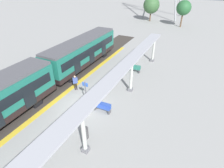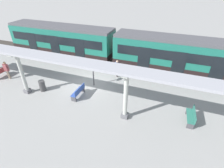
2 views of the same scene
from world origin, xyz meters
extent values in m
plane|color=#989996|center=(0.00, 0.00, 0.00)|extent=(176.00, 176.00, 0.00)
cube|color=gold|center=(-2.92, 0.00, 0.00)|extent=(0.51, 31.11, 0.01)
cube|color=#38332D|center=(-4.77, 0.00, 0.00)|extent=(3.20, 43.11, 0.01)
cube|color=black|center=(-3.45, -2.56, 1.69)|extent=(0.04, 1.10, 2.00)
cube|color=black|center=(-4.77, -1.72, 0.32)|extent=(2.21, 0.90, 0.64)
cube|color=#1C6C5B|center=(-4.77, 7.08, 1.94)|extent=(2.60, 12.05, 2.60)
cube|color=black|center=(-4.77, 7.08, 0.92)|extent=(2.63, 12.07, 0.55)
cube|color=#515156|center=(-4.77, 7.08, 3.36)|extent=(2.39, 12.05, 0.24)
cube|color=black|center=(-3.46, 7.08, 2.25)|extent=(0.03, 11.09, 0.84)
cube|color=black|center=(-3.45, 4.07, 1.69)|extent=(0.04, 1.10, 2.00)
cube|color=black|center=(-3.45, 7.08, 1.69)|extent=(0.04, 1.10, 2.00)
cube|color=black|center=(-3.45, 10.09, 1.69)|extent=(0.04, 1.10, 2.00)
cube|color=black|center=(-4.77, 10.94, 0.32)|extent=(2.21, 0.90, 0.64)
cube|color=black|center=(-4.77, 3.22, 0.32)|extent=(2.21, 0.90, 0.64)
cube|color=slate|center=(2.72, -3.98, 0.15)|extent=(0.44, 0.44, 0.30)
cylinder|color=#B8BCB3|center=(2.72, -3.98, 1.81)|extent=(0.28, 0.28, 3.03)
cube|color=#B8BCB3|center=(2.72, -3.98, 3.39)|extent=(1.10, 0.36, 0.12)
cube|color=slate|center=(2.72, 4.21, 0.15)|extent=(0.44, 0.44, 0.30)
cylinder|color=#B8BCB3|center=(2.72, 4.21, 1.81)|extent=(0.28, 0.28, 3.03)
cube|color=#B8BCB3|center=(2.72, 4.21, 3.39)|extent=(1.10, 0.36, 0.12)
cube|color=slate|center=(2.72, 12.28, 0.15)|extent=(0.44, 0.44, 0.30)
cylinder|color=#B8BCB3|center=(2.72, 12.28, 1.81)|extent=(0.28, 0.28, 3.03)
cube|color=#B8BCB3|center=(2.72, 12.28, 3.39)|extent=(1.10, 0.36, 0.12)
cube|color=#A8AAB2|center=(2.72, -0.05, 3.53)|extent=(1.20, 25.46, 0.16)
cube|color=#304EA4|center=(1.74, 0.11, 0.44)|extent=(1.50, 0.45, 0.04)
cube|color=#304EA4|center=(1.74, 0.30, 0.66)|extent=(1.50, 0.07, 0.40)
cube|color=#4C4C51|center=(2.41, 0.12, 0.21)|extent=(0.10, 0.40, 0.42)
cube|color=#4C4C51|center=(1.07, 0.11, 0.21)|extent=(0.10, 0.40, 0.42)
cube|color=#2E7262|center=(1.60, 8.25, 0.44)|extent=(1.52, 0.51, 0.04)
cube|color=#2E7262|center=(1.59, 8.44, 0.66)|extent=(1.50, 0.13, 0.40)
cube|color=#4C4C51|center=(2.27, 8.28, 0.21)|extent=(0.12, 0.40, 0.42)
cube|color=#4C4C51|center=(0.93, 8.21, 0.21)|extent=(0.12, 0.40, 0.42)
cylinder|color=#454445|center=(2.06, -2.99, 0.45)|extent=(0.48, 0.48, 0.91)
cylinder|color=#4C4C51|center=(-0.15, 0.57, 1.10)|extent=(0.10, 0.10, 2.20)
cube|color=#284C9E|center=(-0.15, 0.57, 1.95)|extent=(0.56, 0.04, 0.36)
cylinder|color=black|center=(-2.34, 1.88, 0.40)|extent=(0.10, 0.10, 0.81)
cylinder|color=black|center=(-2.22, 1.99, 0.40)|extent=(0.10, 0.10, 0.81)
cube|color=#3B4D8E|center=(-2.28, 1.93, 1.11)|extent=(0.49, 0.47, 0.60)
sphere|color=tan|center=(-2.28, 1.93, 1.52)|extent=(0.22, 0.22, 0.22)
sphere|color=tan|center=(1.58, -7.14, 1.58)|extent=(0.23, 0.23, 0.23)
cylinder|color=brown|center=(-4.41, 35.80, 1.08)|extent=(0.32, 0.32, 2.15)
sphere|color=#345B31|center=(-4.41, 35.80, 3.67)|extent=(3.80, 3.80, 3.80)
cylinder|color=brown|center=(3.26, 33.14, 1.37)|extent=(0.32, 0.32, 2.75)
sphere|color=#26592F|center=(3.26, 33.14, 3.96)|extent=(3.03, 3.03, 3.03)
camera|label=1|loc=(7.90, -10.55, 10.15)|focal=29.48mm
camera|label=2|loc=(11.03, 6.43, 8.07)|focal=27.62mm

